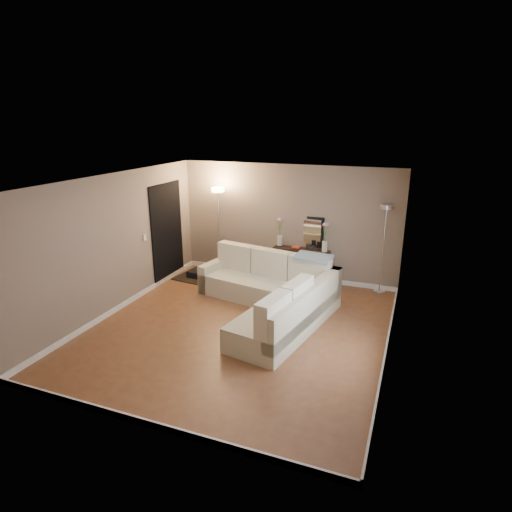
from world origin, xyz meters
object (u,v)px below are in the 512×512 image
(sectional_sofa, at_px, (273,293))
(console_table, at_px, (298,263))
(floor_lamp_lit, at_px, (219,214))
(floor_lamp_unlit, at_px, (385,231))

(sectional_sofa, height_order, console_table, sectional_sofa)
(floor_lamp_lit, relative_size, floor_lamp_unlit, 1.08)
(console_table, xyz_separation_m, floor_lamp_unlit, (1.82, -0.04, 0.90))
(console_table, distance_m, floor_lamp_lit, 2.12)
(floor_lamp_lit, height_order, floor_lamp_unlit, floor_lamp_lit)
(sectional_sofa, distance_m, floor_lamp_unlit, 2.67)
(sectional_sofa, height_order, floor_lamp_unlit, floor_lamp_unlit)
(floor_lamp_lit, bearing_deg, floor_lamp_unlit, 2.42)
(console_table, height_order, floor_lamp_lit, floor_lamp_lit)
(sectional_sofa, bearing_deg, floor_lamp_lit, 140.22)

